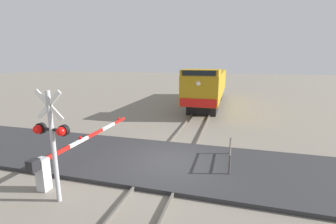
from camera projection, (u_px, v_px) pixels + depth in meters
The scene contains 8 objects.
ground_plane at pixel (171, 164), 10.30m from camera, with size 160.00×160.00×0.00m, color gray.
rail_track_left at pixel (155, 161), 10.47m from camera, with size 0.08×80.00×0.15m, color #59544C.
rail_track_right at pixel (187, 165), 10.10m from camera, with size 0.08×80.00×0.15m, color #59544C.
road_surface at pixel (171, 163), 10.28m from camera, with size 36.00×4.82×0.16m, color #2D2D30.
locomotive at pixel (208, 85), 24.10m from camera, with size 2.91×15.11×3.83m.
crossing_signal at pixel (52, 136), 7.11m from camera, with size 1.18×0.33×3.65m.
crossing_gate at pixel (63, 157), 9.06m from camera, with size 0.36×6.93×1.29m.
guard_railing at pixel (230, 153), 9.97m from camera, with size 0.08×2.19×0.95m.
Camera 1 is at (2.44, -9.25, 4.46)m, focal length 24.95 mm.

